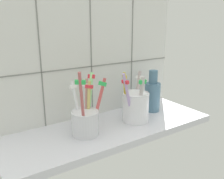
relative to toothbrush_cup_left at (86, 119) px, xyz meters
The scene contains 5 objects.
counter_slab 10.09cm from the toothbrush_cup_left, ahead, with size 64.00×22.00×2.00cm, color silver.
tile_wall_back 21.98cm from the toothbrush_cup_left, 55.74° to the left, with size 64.00×2.20×45.00cm.
toothbrush_cup_left is the anchor object (origin of this frame).
toothbrush_cup_right 17.19cm from the toothbrush_cup_left, ahead, with size 12.00×8.88×16.28cm.
ceramic_vase 27.86cm from the toothbrush_cup_left, ahead, with size 5.25×5.25×14.19cm.
Camera 1 is at (-37.48, -56.88, 32.98)cm, focal length 39.98 mm.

